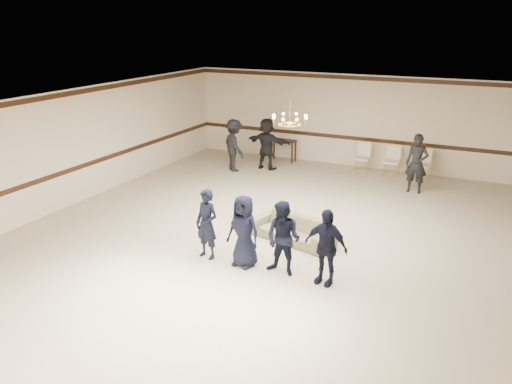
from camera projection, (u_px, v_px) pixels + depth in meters
room at (273, 172)px, 12.28m from camera, size 12.01×14.01×3.21m
chair_rail at (353, 138)px, 18.43m from camera, size 12.00×0.02×0.14m
crown_molding at (357, 78)px, 17.77m from camera, size 12.00×0.02×0.14m
chandelier at (290, 111)px, 12.73m from camera, size 0.94×0.94×0.89m
boy_a at (207, 224)px, 11.40m from camera, size 0.63×0.48×1.57m
boy_b at (244, 231)px, 11.03m from camera, size 0.83×0.61×1.57m
boy_c at (283, 239)px, 10.66m from camera, size 0.82×0.67×1.57m
boy_d at (326, 247)px, 10.29m from camera, size 0.97×0.52×1.57m
settee at (293, 228)px, 12.43m from camera, size 2.18×1.29×0.60m
adult_left at (234, 145)px, 17.87m from camera, size 1.32×1.23×1.78m
adult_mid at (267, 144)px, 18.10m from camera, size 1.71×0.72×1.78m
adult_right at (417, 164)px, 15.66m from camera, size 0.66×0.44×1.78m
banquet_chair_left at (362, 158)px, 17.78m from camera, size 0.49×0.49×1.01m
banquet_chair_mid at (392, 161)px, 17.37m from camera, size 0.50×0.50×1.01m
banquet_chair_right at (423, 165)px, 16.96m from camera, size 0.54×0.54×1.01m
console_table at (283, 150)px, 19.22m from camera, size 0.97×0.44×0.81m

